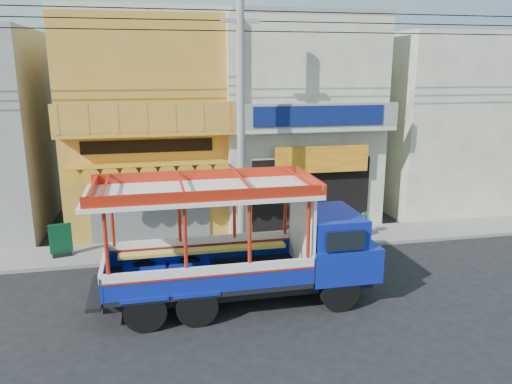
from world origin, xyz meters
TOP-DOWN VIEW (x-y plane):
  - ground at (0.00, 0.00)m, footprint 90.00×90.00m
  - sidewalk at (0.00, 4.00)m, footprint 30.00×2.00m
  - shophouse_left at (-4.00, 7.96)m, footprint 6.00×7.50m
  - shophouse_right at (2.00, 7.96)m, footprint 6.00×6.75m
  - party_pilaster at (-1.00, 4.85)m, footprint 0.35×0.30m
  - filler_building_right at (9.00, 8.00)m, footprint 6.00×6.00m
  - utility_pole at (-0.85, 3.30)m, footprint 28.00×0.26m
  - songthaew_truck at (-1.21, -0.35)m, footprint 7.47×2.58m
  - green_sign at (-6.96, 3.95)m, footprint 0.72×0.47m
  - potted_plant_a at (1.07, 3.97)m, footprint 1.07×1.08m
  - potted_plant_b at (2.62, 3.62)m, footprint 0.73×0.73m
  - potted_plant_c at (3.71, 3.86)m, footprint 0.69×0.69m

SIDE VIEW (x-z plane):
  - ground at x=0.00m, z-range 0.00..0.00m
  - sidewalk at x=0.00m, z-range 0.00..0.12m
  - potted_plant_a at x=1.07m, z-range 0.12..1.02m
  - green_sign at x=-6.96m, z-range 0.03..1.14m
  - potted_plant_c at x=3.71m, z-range 0.12..1.09m
  - potted_plant_b at x=2.62m, z-range 0.12..1.16m
  - songthaew_truck at x=-1.21m, z-range -0.06..3.42m
  - filler_building_right at x=9.00m, z-range 0.00..7.60m
  - party_pilaster at x=-1.00m, z-range 0.00..8.00m
  - shophouse_right at x=2.00m, z-range -0.01..8.23m
  - shophouse_left at x=-4.00m, z-range -0.01..8.23m
  - utility_pole at x=-0.85m, z-range 0.53..9.53m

